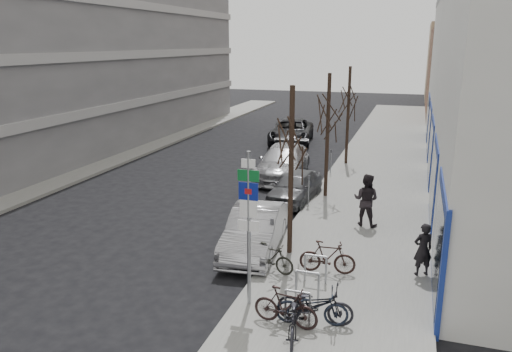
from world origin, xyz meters
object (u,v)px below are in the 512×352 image
Objects in this scene: meter_front at (272,234)px; meter_back at (331,159)px; tree_far at (349,92)px; highway_sign_pole at (249,220)px; bike_mid_curb at (312,304)px; meter_mid at (309,187)px; parked_car_mid at (295,186)px; tree_near at (292,132)px; lane_car at (291,131)px; pedestrian_far at (366,199)px; bike_near_right at (286,307)px; parked_car_back at (283,162)px; bike_near_left at (294,316)px; parked_car_front at (255,230)px; bike_rack at (307,283)px; tree_mid at (329,106)px; bike_mid_inner at (270,258)px; bike_far_inner at (327,257)px; bike_far_curb at (315,301)px; pedestrian_near at (423,249)px.

meter_back is at bearing 90.00° from meter_front.
highway_sign_pole is at bearing -90.69° from tree_far.
highway_sign_pole is 2.40× the size of bike_mid_curb.
meter_mid is 0.32× the size of parked_car_mid.
meter_front is 5.50m from meter_mid.
bike_mid_curb is at bearing -68.73° from tree_near.
meter_mid is at bearing 91.68° from highway_sign_pole.
pedestrian_far reaches higher than lane_car.
parked_car_back is at bearing 22.17° from bike_near_right.
bike_near_left is at bearing -83.35° from lane_car.
lane_car is (-1.78, 8.98, 0.00)m from parked_car_back.
parked_car_front reaches higher than bike_mid_curb.
parked_car_mid reaches higher than bike_rack.
bike_mid_curb is at bearing -81.58° from tree_mid.
bike_near_right is 0.28× the size of lane_car.
meter_front is at bearing -90.00° from meter_back.
tree_far is at bearing 90.00° from tree_mid.
tree_mid is at bearing -76.73° from lane_car.
tree_far reaches higher than meter_front.
tree_near is 4.88m from pedestrian_far.
parked_car_mid is at bearing 83.85° from parked_car_front.
tree_far is (-1.20, 15.90, 3.44)m from bike_rack.
tree_far is 14.99m from bike_mid_inner.
bike_near_left is at bearing -74.62° from tree_near.
tree_near and tree_mid have the same top height.
parked_car_back is at bearing 117.96° from parked_car_mid.
bike_mid_inner is 0.27× the size of parked_car_back.
lane_car is at bearing 105.00° from bike_rack.
tree_near is 3.30× the size of bike_far_inner.
bike_near_left is at bearing -67.41° from meter_front.
bike_near_right is 3.16m from bike_far_inner.
bike_near_right is at bearing -86.79° from tree_far.
tree_near is at bearing -78.24° from parked_car_back.
bike_near_right is 0.73m from bike_far_curb.
meter_mid is at bearing 12.59° from bike_mid_inner.
bike_mid_inner is at bearing -85.23° from lane_car.
parked_car_front is (-1.01, 1.64, 0.13)m from bike_mid_inner.
tree_far is 7.81m from lane_car.
highway_sign_pole is 2.25× the size of bike_far_curb.
bike_mid_inner is (0.01, 1.93, -1.85)m from highway_sign_pole.
bike_far_curb is 0.94× the size of pedestrian_far.
meter_mid reaches higher than bike_near_right.
meter_back reaches higher than bike_mid_curb.
bike_near_left is 1.11× the size of bike_near_right.
pedestrian_near reaches higher than parked_car_front.
tree_near is 2.95× the size of bike_far_curb.
meter_front is 0.80× the size of pedestrian_near.
bike_far_curb is at bearing -67.59° from tree_near.
bike_near_right is (0.97, -4.24, -3.45)m from tree_near.
parked_car_mid is at bearing -99.40° from tree_far.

